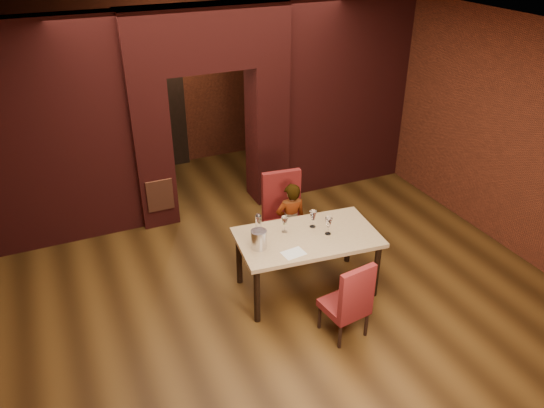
{
  "coord_description": "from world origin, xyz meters",
  "views": [
    {
      "loc": [
        -2.29,
        -5.46,
        4.32
      ],
      "look_at": [
        0.15,
        0.0,
        1.01
      ],
      "focal_mm": 35.0,
      "sensor_mm": 36.0,
      "label": 1
    }
  ],
  "objects_px": {
    "person_seated": "(291,222)",
    "wine_glass_c": "(328,226)",
    "wine_glass_b": "(313,219)",
    "chair_far": "(286,218)",
    "water_bottle": "(258,225)",
    "chair_near": "(345,298)",
    "wine_glass_a": "(285,224)",
    "potted_plant": "(334,231)",
    "wine_bucket": "(259,239)",
    "dining_table": "(307,263)"
  },
  "relations": [
    {
      "from": "person_seated",
      "to": "wine_glass_c",
      "type": "xyz_separation_m",
      "value": [
        0.13,
        -0.79,
        0.34
      ]
    },
    {
      "from": "wine_glass_c",
      "to": "wine_glass_b",
      "type": "bearing_deg",
      "value": 112.58
    },
    {
      "from": "chair_far",
      "to": "water_bottle",
      "type": "distance_m",
      "value": 0.95
    },
    {
      "from": "chair_far",
      "to": "chair_near",
      "type": "distance_m",
      "value": 1.72
    },
    {
      "from": "water_bottle",
      "to": "chair_far",
      "type": "bearing_deg",
      "value": 41.4
    },
    {
      "from": "wine_glass_a",
      "to": "potted_plant",
      "type": "relative_size",
      "value": 0.58
    },
    {
      "from": "wine_glass_c",
      "to": "water_bottle",
      "type": "bearing_deg",
      "value": 159.5
    },
    {
      "from": "chair_far",
      "to": "wine_bucket",
      "type": "height_order",
      "value": "chair_far"
    },
    {
      "from": "chair_far",
      "to": "dining_table",
      "type": "bearing_deg",
      "value": -90.54
    },
    {
      "from": "person_seated",
      "to": "water_bottle",
      "type": "distance_m",
      "value": 0.92
    },
    {
      "from": "wine_glass_c",
      "to": "wine_bucket",
      "type": "distance_m",
      "value": 0.9
    },
    {
      "from": "wine_glass_a",
      "to": "water_bottle",
      "type": "height_order",
      "value": "water_bottle"
    },
    {
      "from": "wine_glass_b",
      "to": "wine_glass_a",
      "type": "bearing_deg",
      "value": 174.67
    },
    {
      "from": "chair_near",
      "to": "water_bottle",
      "type": "xyz_separation_m",
      "value": [
        -0.57,
        1.13,
        0.47
      ]
    },
    {
      "from": "chair_far",
      "to": "water_bottle",
      "type": "xyz_separation_m",
      "value": [
        -0.66,
        -0.58,
        0.36
      ]
    },
    {
      "from": "dining_table",
      "to": "potted_plant",
      "type": "distance_m",
      "value": 1.23
    },
    {
      "from": "person_seated",
      "to": "wine_glass_b",
      "type": "xyz_separation_m",
      "value": [
        0.03,
        -0.56,
        0.34
      ]
    },
    {
      "from": "wine_glass_c",
      "to": "dining_table",
      "type": "bearing_deg",
      "value": 164.95
    },
    {
      "from": "wine_bucket",
      "to": "water_bottle",
      "type": "relative_size",
      "value": 0.75
    },
    {
      "from": "wine_bucket",
      "to": "wine_glass_a",
      "type": "bearing_deg",
      "value": 24.67
    },
    {
      "from": "wine_glass_a",
      "to": "wine_bucket",
      "type": "xyz_separation_m",
      "value": [
        -0.43,
        -0.2,
        0.01
      ]
    },
    {
      "from": "person_seated",
      "to": "wine_bucket",
      "type": "height_order",
      "value": "person_seated"
    },
    {
      "from": "person_seated",
      "to": "water_bottle",
      "type": "bearing_deg",
      "value": 42.3
    },
    {
      "from": "person_seated",
      "to": "potted_plant",
      "type": "height_order",
      "value": "person_seated"
    },
    {
      "from": "chair_far",
      "to": "water_bottle",
      "type": "height_order",
      "value": "chair_far"
    },
    {
      "from": "chair_near",
      "to": "wine_glass_c",
      "type": "distance_m",
      "value": 0.96
    },
    {
      "from": "chair_near",
      "to": "wine_bucket",
      "type": "bearing_deg",
      "value": -60.98
    },
    {
      "from": "person_seated",
      "to": "potted_plant",
      "type": "distance_m",
      "value": 0.87
    },
    {
      "from": "chair_far",
      "to": "wine_glass_b",
      "type": "relative_size",
      "value": 5.32
    },
    {
      "from": "wine_glass_c",
      "to": "wine_bucket",
      "type": "bearing_deg",
      "value": 175.91
    },
    {
      "from": "wine_glass_c",
      "to": "water_bottle",
      "type": "distance_m",
      "value": 0.86
    },
    {
      "from": "wine_glass_c",
      "to": "wine_bucket",
      "type": "relative_size",
      "value": 0.97
    },
    {
      "from": "chair_near",
      "to": "wine_glass_a",
      "type": "distance_m",
      "value": 1.19
    },
    {
      "from": "water_bottle",
      "to": "potted_plant",
      "type": "xyz_separation_m",
      "value": [
        1.45,
        0.59,
        -0.78
      ]
    },
    {
      "from": "wine_glass_b",
      "to": "wine_glass_c",
      "type": "height_order",
      "value": "same"
    },
    {
      "from": "wine_glass_a",
      "to": "wine_glass_b",
      "type": "relative_size",
      "value": 0.95
    },
    {
      "from": "wine_bucket",
      "to": "potted_plant",
      "type": "bearing_deg",
      "value": 28.14
    },
    {
      "from": "dining_table",
      "to": "wine_glass_b",
      "type": "bearing_deg",
      "value": 51.58
    },
    {
      "from": "potted_plant",
      "to": "dining_table",
      "type": "bearing_deg",
      "value": -137.23
    },
    {
      "from": "chair_near",
      "to": "dining_table",
      "type": "bearing_deg",
      "value": -96.71
    },
    {
      "from": "chair_near",
      "to": "water_bottle",
      "type": "distance_m",
      "value": 1.35
    },
    {
      "from": "wine_glass_b",
      "to": "wine_glass_c",
      "type": "relative_size",
      "value": 1.0
    },
    {
      "from": "person_seated",
      "to": "chair_far",
      "type": "bearing_deg",
      "value": -71.83
    },
    {
      "from": "chair_near",
      "to": "wine_glass_a",
      "type": "height_order",
      "value": "wine_glass_a"
    },
    {
      "from": "wine_glass_c",
      "to": "potted_plant",
      "type": "xyz_separation_m",
      "value": [
        0.64,
        0.89,
        -0.74
      ]
    },
    {
      "from": "chair_far",
      "to": "potted_plant",
      "type": "height_order",
      "value": "chair_far"
    },
    {
      "from": "dining_table",
      "to": "chair_far",
      "type": "distance_m",
      "value": 0.85
    },
    {
      "from": "dining_table",
      "to": "person_seated",
      "type": "height_order",
      "value": "person_seated"
    },
    {
      "from": "potted_plant",
      "to": "wine_glass_c",
      "type": "bearing_deg",
      "value": -125.71
    },
    {
      "from": "wine_glass_a",
      "to": "wine_bucket",
      "type": "bearing_deg",
      "value": -155.33
    }
  ]
}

